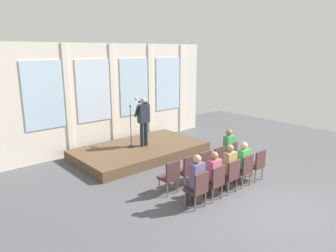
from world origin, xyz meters
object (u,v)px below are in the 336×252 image
object	(u,v)px
audience_r1_c1	(213,173)
audience_r1_c3	(242,161)
chair_r1_c0	(198,187)
chair_r1_c3	(244,168)
chair_r0_c0	(170,175)
audience_r0_c4	(228,148)
chair_r0_c2	(202,164)
chair_r0_c3	(216,159)
chair_r1_c1	(215,180)
chair_r0_c4	(229,155)
chair_r0_c1	(187,169)
audience_r1_c2	(228,166)
mic_stand	(131,138)
speaker	(143,118)
audience_r1_c0	(196,178)
chair_r1_c2	(230,174)
chair_r1_c4	(257,163)

from	to	relation	value
audience_r1_c1	audience_r1_c3	size ratio (longest dim) A/B	1.00
chair_r1_c0	chair_r1_c3	size ratio (longest dim) A/B	1.00
chair_r0_c0	audience_r1_c3	bearing A→B (deg)	-26.29
chair_r0_c0	audience_r0_c4	size ratio (longest dim) A/B	0.69
chair_r0_c2	chair_r0_c3	bearing A→B (deg)	0.00
chair_r1_c1	chair_r0_c3	bearing A→B (deg)	38.86
chair_r0_c4	audience_r0_c4	world-z (taller)	audience_r0_c4
chair_r0_c1	chair_r0_c4	distance (m)	1.90
chair_r0_c0	chair_r0_c3	world-z (taller)	same
audience_r0_c4	chair_r1_c0	xyz separation A→B (m)	(-2.54, -1.10, -0.22)
audience_r1_c2	chair_r0_c0	bearing A→B (deg)	143.37
chair_r1_c1	audience_r1_c2	bearing A→B (deg)	7.11
chair_r1_c1	mic_stand	bearing A→B (deg)	85.36
speaker	mic_stand	distance (m)	0.85
audience_r1_c3	chair_r0_c3	bearing A→B (deg)	90.00
chair_r0_c1	chair_r1_c1	distance (m)	1.02
chair_r0_c0	audience_r1_c0	bearing A→B (deg)	-90.00
mic_stand	audience_r1_c0	distance (m)	4.31
chair_r0_c0	chair_r0_c1	size ratio (longest dim) A/B	1.00
chair_r0_c2	audience_r1_c2	bearing A→B (deg)	-90.00
mic_stand	audience_r0_c4	size ratio (longest dim) A/B	1.14
chair_r0_c0	chair_r1_c2	bearing A→B (deg)	-38.86
chair_r0_c4	chair_r1_c2	distance (m)	1.63
chair_r0_c1	chair_r0_c4	size ratio (longest dim) A/B	1.00
chair_r1_c2	chair_r1_c3	distance (m)	0.63
chair_r0_c2	audience_r1_c0	distance (m)	1.60
chair_r1_c2	chair_r1_c4	size ratio (longest dim) A/B	1.00
chair_r0_c1	chair_r1_c0	bearing A→B (deg)	-121.82
audience_r0_c4	chair_r1_c4	world-z (taller)	audience_r0_c4
audience_r1_c0	chair_r1_c4	size ratio (longest dim) A/B	1.45
audience_r1_c3	speaker	bearing A→B (deg)	96.87
speaker	chair_r1_c1	size ratio (longest dim) A/B	1.91
speaker	chair_r0_c0	bearing A→B (deg)	-114.85
chair_r1_c1	chair_r1_c2	xyz separation A→B (m)	(0.63, 0.00, 0.00)
chair_r0_c0	chair_r1_c3	distance (m)	2.16
audience_r1_c1	chair_r1_c4	xyz separation A→B (m)	(1.90, -0.08, -0.19)
audience_r1_c1	chair_r1_c3	bearing A→B (deg)	-3.72
chair_r0_c1	chair_r1_c2	xyz separation A→B (m)	(0.63, -1.02, 0.00)
audience_r1_c1	chair_r1_c1	bearing A→B (deg)	-90.00
chair_r1_c3	audience_r1_c3	xyz separation A→B (m)	(0.00, 0.08, 0.19)
chair_r1_c1	chair_r1_c3	distance (m)	1.27
audience_r1_c3	chair_r1_c4	bearing A→B (deg)	-7.38
audience_r0_c4	audience_r1_c1	size ratio (longest dim) A/B	1.05
audience_r1_c1	chair_r1_c3	xyz separation A→B (m)	(1.27, -0.08, -0.19)
chair_r0_c2	audience_r0_c4	world-z (taller)	audience_r0_c4
chair_r1_c1	chair_r1_c4	xyz separation A→B (m)	(1.90, 0.00, 0.00)
audience_r1_c2	chair_r1_c3	world-z (taller)	audience_r1_c2
speaker	mic_stand	size ratio (longest dim) A/B	1.15
chair_r0_c1	chair_r1_c0	xyz separation A→B (m)	(-0.63, -1.02, 0.00)
speaker	chair_r0_c1	size ratio (longest dim) A/B	1.91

